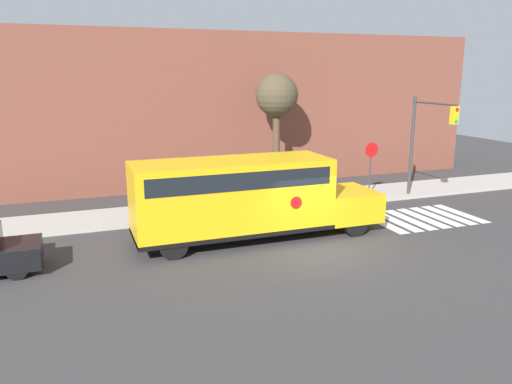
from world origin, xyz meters
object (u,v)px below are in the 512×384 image
at_px(traffic_light, 426,133).
at_px(stop_sign, 371,162).
at_px(tree_near_sidewalk, 277,98).
at_px(school_bus, 244,195).

bearing_deg(traffic_light, stop_sign, 150.54).
height_order(traffic_light, tree_near_sidewalk, tree_near_sidewalk).
height_order(school_bus, traffic_light, traffic_light).
height_order(school_bus, stop_sign, school_bus).
xyz_separation_m(school_bus, tree_near_sidewalk, (4.30, 7.12, 3.21)).
relative_size(traffic_light, tree_near_sidewalk, 0.82).
xyz_separation_m(traffic_light, tree_near_sidewalk, (-5.96, 4.58, 1.59)).
bearing_deg(school_bus, traffic_light, 13.92).
bearing_deg(traffic_light, school_bus, -166.08).
xyz_separation_m(school_bus, stop_sign, (8.04, 3.79, 0.17)).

